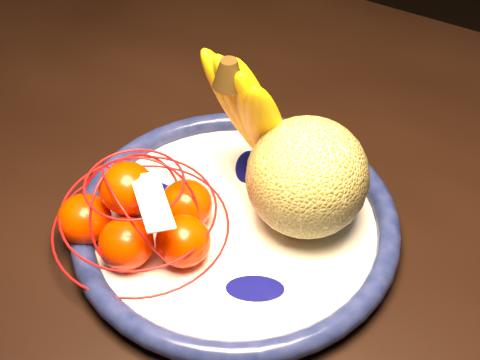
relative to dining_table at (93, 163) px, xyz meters
The scene contains 6 objects.
dining_table is the anchor object (origin of this frame).
fruit_bowl 0.30m from the dining_table, 16.32° to the right, with size 0.36×0.36×0.03m.
cantaloupe 0.37m from the dining_table, ahead, with size 0.13×0.13×0.13m, color olive.
banana_bunch 0.32m from the dining_table, ahead, with size 0.12×0.12×0.19m.
mandarin_bag 0.27m from the dining_table, 36.47° to the right, with size 0.20×0.20×0.12m.
price_tag 0.32m from the dining_table, 35.20° to the right, with size 0.07×0.03×0.00m, color white.
Camera 1 is at (0.51, -0.55, 1.34)m, focal length 50.00 mm.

